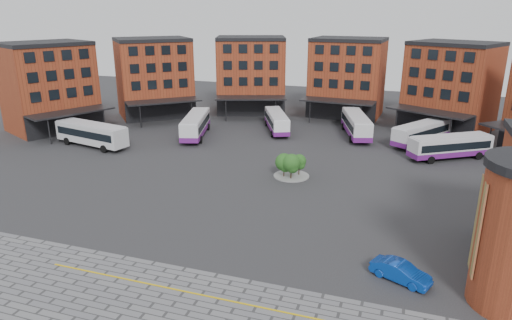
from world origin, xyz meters
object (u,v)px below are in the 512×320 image
(bus_f, at_px, (450,146))
(bus_b, at_px, (196,125))
(bus_d, at_px, (356,124))
(bus_a, at_px, (91,133))
(bus_c, at_px, (277,121))
(tree_island, at_px, (290,164))
(bus_e, at_px, (421,133))
(blue_car, at_px, (401,272))

(bus_f, bearing_deg, bus_b, -122.43)
(bus_d, distance_m, bus_f, 15.81)
(bus_a, distance_m, bus_d, 41.18)
(bus_b, height_order, bus_c, bus_b)
(tree_island, bearing_deg, bus_e, 53.64)
(bus_e, bearing_deg, bus_b, -136.07)
(bus_a, distance_m, bus_b, 15.91)
(bus_c, xyz_separation_m, bus_e, (23.01, -0.44, 0.06))
(bus_d, xyz_separation_m, bus_e, (9.97, -1.58, -0.13))
(bus_d, bearing_deg, bus_c, 168.28)
(bus_a, xyz_separation_m, bus_b, (12.21, 10.21, -0.18))
(bus_c, bearing_deg, tree_island, -94.36)
(bus_a, relative_size, bus_f, 1.14)
(bus_e, distance_m, bus_f, 7.36)
(tree_island, height_order, bus_b, bus_b)
(bus_d, height_order, bus_e, bus_d)
(bus_b, relative_size, bus_f, 1.14)
(bus_a, height_order, bus_e, bus_a)
(bus_b, bearing_deg, bus_e, -4.81)
(bus_c, bearing_deg, bus_d, -19.79)
(tree_island, bearing_deg, bus_d, 76.82)
(bus_a, height_order, bus_f, bus_a)
(bus_c, bearing_deg, bus_f, -39.08)
(tree_island, distance_m, bus_d, 22.78)
(tree_island, relative_size, bus_a, 0.34)
(tree_island, height_order, bus_d, bus_d)
(bus_a, height_order, blue_car, bus_a)
(bus_c, height_order, blue_car, bus_c)
(bus_f, bearing_deg, bus_d, -153.34)
(bus_e, height_order, blue_car, bus_e)
(bus_d, xyz_separation_m, bus_f, (13.67, -7.94, -0.14))
(bus_c, distance_m, bus_d, 13.09)
(tree_island, bearing_deg, bus_a, 173.62)
(bus_a, relative_size, blue_car, 2.83)
(bus_e, bearing_deg, bus_c, -148.42)
(bus_e, relative_size, bus_f, 1.01)
(bus_b, bearing_deg, bus_a, -156.18)
(bus_e, bearing_deg, tree_island, -93.69)
(bus_a, distance_m, bus_e, 49.71)
(bus_b, bearing_deg, blue_car, -60.91)
(bus_f, bearing_deg, bus_c, -137.47)
(bus_b, xyz_separation_m, blue_car, (32.85, -32.65, -1.17))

